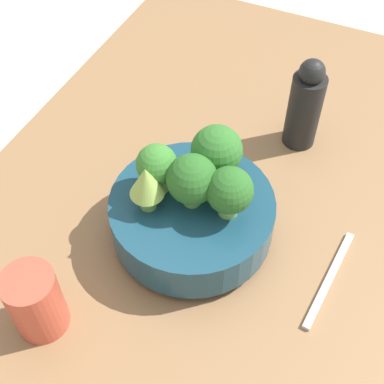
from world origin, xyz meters
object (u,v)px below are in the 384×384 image
cup (36,302)px  fork (329,279)px  bowl (192,216)px  pepper_mill (305,106)px

cup → fork: bearing=-56.2°
cup → bowl: bearing=-29.6°
fork → pepper_mill: bearing=26.5°
bowl → fork: bowl is taller
cup → pepper_mill: bearing=-23.5°
pepper_mill → cup: bearing=156.5°
bowl → cup: size_ratio=2.22×
bowl → fork: (0.01, -0.20, -0.04)m
bowl → pepper_mill: 0.26m
cup → fork: (0.21, -0.31, -0.05)m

